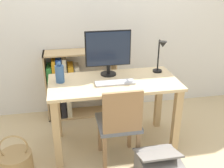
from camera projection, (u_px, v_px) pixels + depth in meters
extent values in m
plane|color=#CCB284|center=(114.00, 143.00, 2.96)|extent=(10.00, 10.00, 0.00)
cube|color=silver|center=(100.00, 13.00, 3.24)|extent=(8.00, 0.05, 2.60)
cube|color=#D8BC8C|center=(114.00, 82.00, 2.65)|extent=(1.31, 0.63, 0.03)
cube|color=tan|center=(57.00, 135.00, 2.47)|extent=(0.07, 0.07, 0.74)
cube|color=tan|center=(176.00, 122.00, 2.67)|extent=(0.07, 0.07, 0.74)
cube|color=tan|center=(57.00, 108.00, 2.94)|extent=(0.07, 0.07, 0.74)
cube|color=tan|center=(158.00, 99.00, 3.14)|extent=(0.07, 0.07, 0.74)
cylinder|color=black|center=(108.00, 74.00, 2.80)|extent=(0.17, 0.17, 0.02)
cylinder|color=black|center=(108.00, 69.00, 2.78)|extent=(0.04, 0.04, 0.10)
cube|color=black|center=(108.00, 48.00, 2.69)|extent=(0.48, 0.02, 0.37)
cube|color=#192338|center=(108.00, 49.00, 2.69)|extent=(0.45, 0.03, 0.35)
cube|color=#B2B2B7|center=(115.00, 83.00, 2.58)|extent=(0.39, 0.12, 0.02)
cylinder|color=#33598C|center=(60.00, 74.00, 2.59)|extent=(0.09, 0.09, 0.17)
sphere|color=#33598C|center=(59.00, 64.00, 2.54)|extent=(0.05, 0.05, 0.05)
cylinder|color=black|center=(157.00, 71.00, 2.88)|extent=(0.10, 0.10, 0.02)
cylinder|color=black|center=(158.00, 55.00, 2.80)|extent=(0.02, 0.02, 0.34)
cylinder|color=black|center=(161.00, 41.00, 2.69)|extent=(0.01, 0.10, 0.01)
cone|color=black|center=(163.00, 44.00, 2.65)|extent=(0.08, 0.08, 0.06)
cube|color=slate|center=(118.00, 123.00, 2.55)|extent=(0.40, 0.40, 0.04)
cube|color=#9E754C|center=(123.00, 113.00, 2.30)|extent=(0.36, 0.03, 0.40)
cube|color=#9E754C|center=(105.00, 154.00, 2.47)|extent=(0.04, 0.04, 0.41)
cube|color=#9E754C|center=(138.00, 150.00, 2.53)|extent=(0.04, 0.04, 0.41)
cube|color=#9E754C|center=(100.00, 134.00, 2.76)|extent=(0.04, 0.04, 0.41)
cube|color=#9E754C|center=(129.00, 131.00, 2.82)|extent=(0.04, 0.04, 0.41)
cube|color=tan|center=(47.00, 87.00, 3.31)|extent=(0.02, 0.28, 0.88)
cube|color=tan|center=(114.00, 81.00, 3.46)|extent=(0.02, 0.28, 0.88)
cube|color=tan|center=(83.00, 113.00, 3.56)|extent=(0.89, 0.28, 0.02)
cube|color=tan|center=(80.00, 52.00, 3.21)|extent=(0.89, 0.28, 0.02)
cube|color=tan|center=(81.00, 84.00, 3.38)|extent=(0.85, 0.28, 0.02)
cube|color=black|center=(53.00, 105.00, 3.43)|extent=(0.05, 0.24, 0.30)
cube|color=black|center=(58.00, 107.00, 3.45)|extent=(0.06, 0.24, 0.24)
cube|color=black|center=(64.00, 106.00, 3.46)|extent=(0.06, 0.24, 0.25)
cube|color=beige|center=(69.00, 102.00, 3.46)|extent=(0.06, 0.24, 0.33)
cube|color=#2D7F38|center=(50.00, 76.00, 3.26)|extent=(0.06, 0.24, 0.27)
cube|color=orange|center=(54.00, 72.00, 3.25)|extent=(0.04, 0.24, 0.35)
cube|color=navy|center=(59.00, 71.00, 3.26)|extent=(0.07, 0.24, 0.37)
cube|color=beige|center=(65.00, 71.00, 3.27)|extent=(0.05, 0.24, 0.36)
cube|color=orange|center=(71.00, 74.00, 3.30)|extent=(0.07, 0.24, 0.27)
cube|color=beige|center=(77.00, 75.00, 3.32)|extent=(0.06, 0.24, 0.25)
cylinder|color=tan|center=(16.00, 162.00, 2.52)|extent=(0.31, 0.31, 0.20)
torus|color=tan|center=(13.00, 147.00, 2.45)|extent=(0.26, 0.02, 0.26)
cube|color=gray|center=(157.00, 153.00, 2.36)|extent=(0.37, 0.35, 0.14)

